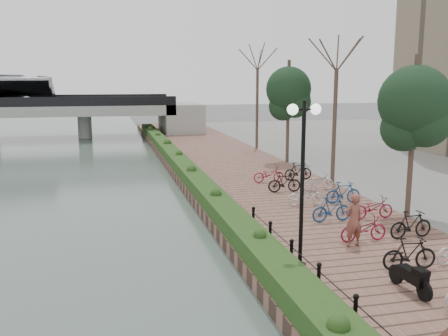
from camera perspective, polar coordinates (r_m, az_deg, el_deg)
name	(u,v)px	position (r m, az deg, el deg)	size (l,w,h in m)	color
promenade	(254,185)	(27.83, 3.45, -1.91)	(8.00, 75.00, 0.50)	brown
hedge	(186,170)	(29.37, -4.32, -0.19)	(1.10, 56.00, 0.60)	#1B3D16
chain_fence	(336,294)	(12.90, 12.63, -13.85)	(0.10, 14.10, 0.70)	black
lamppost	(303,149)	(14.52, 9.03, 2.15)	(1.02, 0.32, 4.95)	black
motorcycle	(410,276)	(14.25, 20.49, -11.48)	(0.45, 1.43, 0.89)	black
pedestrian	(354,220)	(17.26, 14.59, -5.78)	(0.66, 0.44, 1.82)	brown
bicycle_parking	(351,208)	(20.61, 14.31, -4.44)	(2.40, 17.32, 1.00)	silver
street_trees	(366,130)	(24.46, 15.89, 4.21)	(3.20, 37.12, 6.80)	#3E2D25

